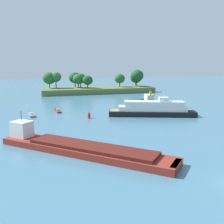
# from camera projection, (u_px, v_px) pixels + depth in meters

# --- Properties ---
(treeline_island) EXTENTS (51.12, 16.67, 10.42)m
(treeline_island) POSITION_uv_depth(u_px,v_px,m) (96.00, 85.00, 122.13)
(treeline_island) COLOR #566B3D
(treeline_island) RESTS_ON ground
(white_riverboat) EXTENTS (23.01, 10.94, 6.43)m
(white_riverboat) POSITION_uv_depth(u_px,v_px,m) (153.00, 110.00, 69.46)
(white_riverboat) COLOR black
(white_riverboat) RESTS_ON ground
(cargo_barge) EXTENTS (25.49, 23.99, 5.66)m
(cargo_barge) POSITION_uv_depth(u_px,v_px,m) (78.00, 147.00, 41.51)
(cargo_barge) COLOR maroon
(cargo_barge) RESTS_ON ground
(fishing_skiff) EXTENTS (1.89, 5.26, 0.96)m
(fishing_skiff) POSITION_uv_depth(u_px,v_px,m) (58.00, 111.00, 75.49)
(fishing_skiff) COLOR maroon
(fishing_skiff) RESTS_ON ground
(small_motorboat) EXTENTS (2.39, 6.07, 1.00)m
(small_motorboat) POSITION_uv_depth(u_px,v_px,m) (31.00, 115.00, 69.94)
(small_motorboat) COLOR slate
(small_motorboat) RESTS_ON ground
(tugboat) EXTENTS (4.95, 11.98, 4.96)m
(tugboat) POSITION_uv_depth(u_px,v_px,m) (148.00, 102.00, 85.65)
(tugboat) COLOR #19472D
(tugboat) RESTS_ON ground
(channel_buoy_red) EXTENTS (0.70, 0.70, 1.90)m
(channel_buoy_red) POSITION_uv_depth(u_px,v_px,m) (89.00, 115.00, 66.73)
(channel_buoy_red) COLOR red
(channel_buoy_red) RESTS_ON ground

